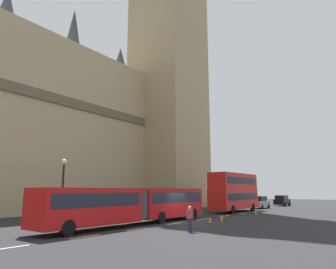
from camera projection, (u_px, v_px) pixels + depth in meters
name	position (u px, v px, depth m)	size (l,w,h in m)	color
ground_plane	(184.00, 222.00, 26.56)	(160.00, 160.00, 0.00)	#262628
lane_centre_marking	(190.00, 221.00, 27.29)	(34.40, 0.16, 0.01)	silver
clock_tower	(168.00, 2.00, 57.95)	(12.24, 12.24, 72.32)	tan
articulated_bus	(134.00, 203.00, 24.72)	(17.26, 2.54, 2.90)	red
double_decker_bus	(234.00, 191.00, 39.90)	(9.94, 2.54, 4.90)	red
sedan_lead	(260.00, 202.00, 47.24)	(4.40, 1.86, 1.85)	gray
sedan_trailing	(282.00, 201.00, 54.73)	(4.40, 1.86, 1.85)	black
traffic_cone_west	(210.00, 220.00, 25.56)	(0.36, 0.36, 0.58)	black
traffic_cone_middle	(222.00, 218.00, 27.02)	(0.36, 0.36, 0.58)	black
traffic_cone_east	(256.00, 212.00, 34.63)	(0.36, 0.36, 0.58)	black
street_lamp	(63.00, 186.00, 24.73)	(0.44, 0.44, 5.27)	black
pedestrian_near_cones	(190.00, 218.00, 20.41)	(0.36, 0.43, 1.69)	#262D4C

